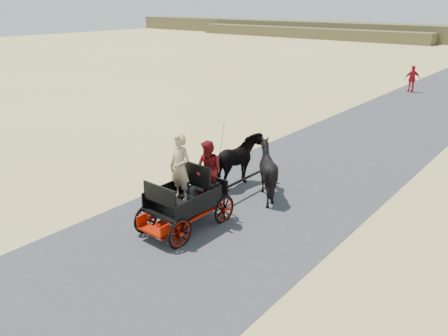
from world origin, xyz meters
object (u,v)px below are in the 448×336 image
Objects in this scene: carriage at (186,214)px; horse_right at (267,170)px; horse_left at (239,162)px; pedestrian at (412,79)px.

carriage is 1.41× the size of horse_right.
horse_left is 1.16× the size of pedestrian.
horse_right is at bearing 54.98° from pedestrian.
horse_left is 1.10m from horse_right.
horse_right is at bearing 79.61° from carriage.
carriage is 3.09m from horse_left.
carriage is at bearing 100.39° from horse_left.
horse_left is at bearing 0.00° from horse_right.
horse_left is (-0.55, 3.00, 0.49)m from carriage.
carriage is at bearing 79.61° from horse_right.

